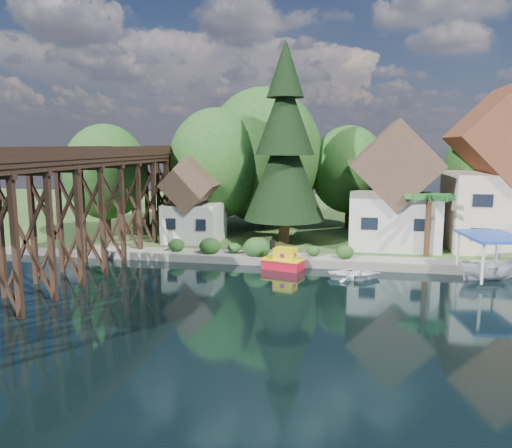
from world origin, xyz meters
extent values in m
plane|color=black|center=(0.00, 0.00, 0.00)|extent=(140.00, 140.00, 0.00)
cube|color=#2C481D|center=(0.00, 34.00, 0.25)|extent=(140.00, 52.00, 0.50)
cube|color=slate|center=(4.00, 8.00, 0.31)|extent=(60.00, 0.40, 0.62)
cube|color=gray|center=(6.00, 9.30, 0.53)|extent=(50.00, 2.60, 0.06)
cube|color=black|center=(-16.00, -3.20, 4.00)|extent=(4.00, 0.36, 8.00)
cube|color=black|center=(-16.00, 0.00, 4.00)|extent=(4.00, 0.36, 8.00)
cube|color=black|center=(-16.00, 3.20, 4.00)|extent=(4.00, 0.36, 8.00)
cube|color=black|center=(-16.00, 6.40, 4.00)|extent=(4.00, 0.36, 8.00)
cube|color=black|center=(-16.00, 9.60, 4.00)|extent=(4.00, 0.36, 8.00)
cube|color=black|center=(-16.00, 12.80, 4.00)|extent=(4.00, 0.36, 8.00)
cube|color=black|center=(-16.00, 16.00, 4.00)|extent=(4.00, 0.36, 8.00)
cube|color=black|center=(-16.00, 19.20, 4.00)|extent=(4.00, 0.36, 8.00)
cube|color=black|center=(-16.00, 22.40, 4.00)|extent=(4.00, 0.36, 8.00)
cube|color=black|center=(-16.00, 25.60, 4.00)|extent=(4.00, 0.36, 8.00)
cube|color=black|center=(-17.75, 6.00, 8.05)|extent=(0.35, 44.00, 0.35)
cube|color=black|center=(-14.25, 6.00, 8.05)|extent=(0.35, 44.00, 0.35)
cube|color=black|center=(-16.00, 6.00, 8.35)|extent=(4.00, 44.00, 0.30)
cube|color=black|center=(-18.00, 6.00, 8.90)|extent=(0.12, 44.00, 0.80)
cube|color=black|center=(-14.00, 6.00, 8.90)|extent=(0.12, 44.00, 0.80)
cube|color=beige|center=(7.00, 16.00, 2.75)|extent=(7.50, 8.00, 4.50)
cube|color=#463025|center=(7.00, 16.00, 7.70)|extent=(7.64, 8.64, 7.64)
cube|color=black|center=(4.90, 11.96, 2.98)|extent=(1.35, 0.08, 1.00)
cube|color=black|center=(9.10, 11.96, 2.98)|extent=(1.35, 0.08, 1.00)
cube|color=beige|center=(16.00, 16.50, 3.75)|extent=(8.50, 8.50, 6.50)
cube|color=#5C2D1B|center=(16.00, 16.50, 10.06)|extent=(8.65, 9.18, 8.65)
cube|color=black|center=(13.62, 12.21, 4.08)|extent=(1.53, 0.08, 1.00)
cube|color=beige|center=(-11.00, 14.50, 2.25)|extent=(5.00, 5.00, 3.50)
cube|color=#463025|center=(-11.00, 14.50, 5.80)|extent=(5.09, 5.40, 5.09)
cube|color=black|center=(-12.40, 11.96, 2.43)|extent=(0.90, 0.08, 1.00)
cube|color=black|center=(-9.60, 11.96, 2.43)|extent=(0.90, 0.08, 1.00)
cylinder|color=#382314|center=(-10.00, 19.00, 2.75)|extent=(0.50, 0.50, 4.50)
ellipsoid|color=#1C4B1A|center=(-10.00, 19.00, 7.50)|extent=(4.40, 4.40, 5.06)
cylinder|color=#382314|center=(-6.00, 23.00, 2.98)|extent=(0.50, 0.50, 4.95)
ellipsoid|color=#1C4B1A|center=(-6.00, 23.00, 8.20)|extent=(5.00, 5.00, 5.75)
cylinder|color=#382314|center=(3.00, 24.00, 2.52)|extent=(0.50, 0.50, 4.05)
ellipsoid|color=#1C4B1A|center=(3.00, 24.00, 6.80)|extent=(4.00, 4.00, 4.60)
cylinder|color=#382314|center=(18.00, 24.00, 2.75)|extent=(0.50, 0.50, 4.50)
ellipsoid|color=#1C4B1A|center=(18.00, 24.00, 7.50)|extent=(4.60, 4.60, 5.29)
cylinder|color=#382314|center=(-20.00, 15.00, 2.52)|extent=(0.50, 0.50, 4.05)
ellipsoid|color=#1C4B1A|center=(-20.00, 15.00, 6.80)|extent=(4.00, 4.00, 4.60)
ellipsoid|color=#184117|center=(-8.00, 9.20, 1.27)|extent=(1.98, 1.98, 1.53)
ellipsoid|color=#184117|center=(-6.00, 9.50, 1.09)|extent=(1.54, 1.54, 1.19)
ellipsoid|color=#184117|center=(-4.00, 9.00, 1.35)|extent=(2.20, 2.20, 1.70)
ellipsoid|color=#184117|center=(-11.00, 9.40, 1.18)|extent=(1.76, 1.76, 1.36)
ellipsoid|color=#184117|center=(0.50, 9.60, 1.09)|extent=(1.54, 1.54, 1.19)
ellipsoid|color=#184117|center=(3.00, 9.30, 1.18)|extent=(1.76, 1.76, 1.36)
cylinder|color=#382314|center=(-2.57, 14.78, 2.16)|extent=(1.00, 1.00, 3.32)
cone|color=black|center=(-2.57, 14.78, 7.13)|extent=(7.30, 7.30, 8.84)
cone|color=black|center=(-2.57, 14.78, 12.11)|extent=(5.31, 5.31, 7.19)
cone|color=black|center=(-2.57, 14.78, 15.98)|extent=(3.32, 3.32, 4.98)
cylinder|color=#382314|center=(9.46, 11.59, 2.81)|extent=(0.46, 0.46, 4.62)
ellipsoid|color=#1A4E1E|center=(9.46, 11.59, 5.33)|extent=(5.00, 5.00, 1.05)
cube|color=red|center=(-1.63, 7.17, 0.35)|extent=(3.28, 2.32, 0.79)
cube|color=yellow|center=(-1.63, 7.17, 0.77)|extent=(3.40, 2.44, 0.10)
cube|color=yellow|center=(-1.44, 7.12, 1.18)|extent=(1.84, 1.57, 0.99)
cylinder|color=black|center=(-2.49, 7.41, 1.82)|extent=(0.43, 0.43, 0.69)
cylinder|color=#9F0C71|center=(-1.61, 6.53, 1.18)|extent=(0.36, 0.17, 0.36)
cylinder|color=#9F0C71|center=(-1.28, 7.71, 1.18)|extent=(0.36, 0.17, 0.36)
cylinder|color=#9F0C71|center=(-0.68, 6.90, 1.18)|extent=(0.17, 0.36, 0.36)
imported|color=white|center=(3.78, 5.52, 0.39)|extent=(4.22, 3.39, 0.78)
imported|color=silver|center=(13.01, 6.73, 0.78)|extent=(4.25, 2.15, 1.57)
cube|color=#1C42B6|center=(13.01, 6.73, 3.14)|extent=(4.20, 5.51, 0.19)
cylinder|color=white|center=(14.06, 9.12, 1.73)|extent=(0.19, 0.19, 2.83)
cylinder|color=white|center=(11.96, 4.33, 1.73)|extent=(0.19, 0.19, 2.83)
cylinder|color=white|center=(11.27, 8.67, 1.73)|extent=(0.19, 0.19, 2.83)
camera|label=1|loc=(3.33, -29.74, 9.48)|focal=35.00mm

